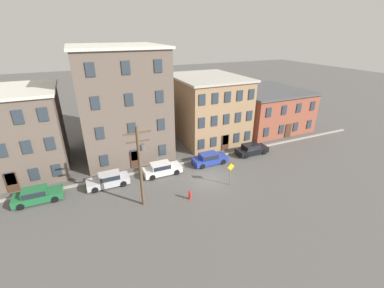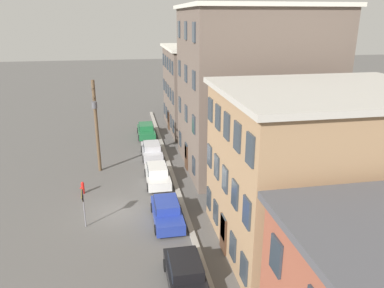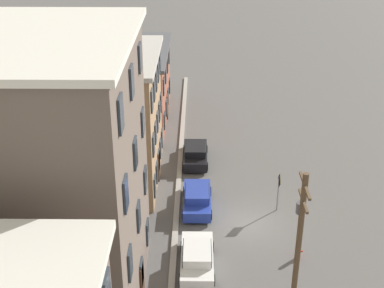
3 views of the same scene
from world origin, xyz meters
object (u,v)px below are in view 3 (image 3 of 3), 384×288
object	(u,v)px
caution_sign	(279,186)
utility_pole	(299,239)
car_black	(195,153)
car_blue	(197,198)
fire_hydrant	(299,251)
car_white	(197,257)

from	to	relation	value
caution_sign	utility_pole	bearing A→B (deg)	176.97
utility_pole	car_black	bearing A→B (deg)	17.03
car_blue	fire_hydrant	xyz separation A→B (m)	(-5.25, -5.85, -0.27)
car_white	fire_hydrant	size ratio (longest dim) A/B	4.58
utility_pole	car_white	bearing A→B (deg)	54.77
car_black	car_white	bearing A→B (deg)	-179.14
car_white	car_blue	size ratio (longest dim) A/B	1.00
car_blue	fire_hydrant	size ratio (longest dim) A/B	4.58
car_white	caution_sign	bearing A→B (deg)	-41.12
car_blue	caution_sign	size ratio (longest dim) A/B	1.61
car_white	utility_pole	size ratio (longest dim) A/B	0.55
fire_hydrant	car_white	bearing A→B (deg)	99.85
car_white	car_blue	xyz separation A→B (m)	(6.27, 0.03, 0.00)
car_blue	utility_pole	distance (m)	11.38
car_white	car_black	distance (m)	12.78
fire_hydrant	caution_sign	bearing A→B (deg)	6.62
car_black	caution_sign	xyz separation A→B (m)	(-6.77, -5.44, 1.09)
car_white	fire_hydrant	xyz separation A→B (m)	(1.01, -5.83, -0.27)
car_white	car_blue	world-z (taller)	same
utility_pole	car_blue	bearing A→B (deg)	26.41
car_white	car_black	world-z (taller)	same
car_black	caution_sign	distance (m)	8.75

